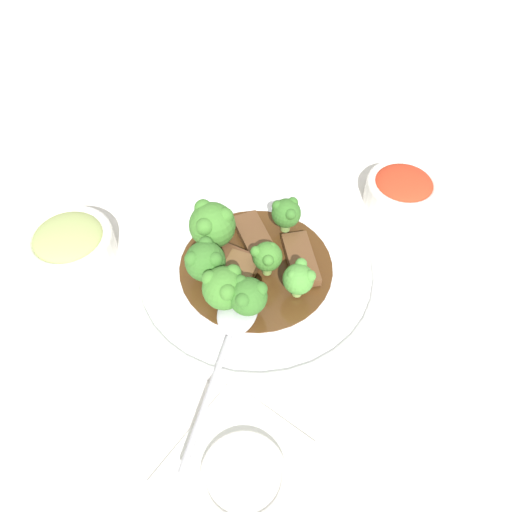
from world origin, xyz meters
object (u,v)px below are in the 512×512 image
(main_plate, at_px, (256,269))
(side_bowl_appetizer, at_px, (70,243))
(broccoli_floret_2, at_px, (248,296))
(beef_strip_1, at_px, (229,256))
(side_bowl_kimchi, at_px, (402,189))
(broccoli_floret_0, at_px, (265,258))
(broccoli_floret_4, at_px, (301,277))
(serving_spoon, at_px, (233,324))
(beef_strip_2, at_px, (254,236))
(broccoli_floret_6, at_px, (224,287))
(broccoli_floret_1, at_px, (205,261))
(broccoli_floret_5, at_px, (212,224))
(beef_strip_3, at_px, (237,277))
(beef_strip_0, at_px, (301,259))
(sauce_dish, at_px, (244,475))
(broccoli_floret_3, at_px, (286,213))

(main_plate, distance_m, side_bowl_appetizer, 0.23)
(broccoli_floret_2, bearing_deg, beef_strip_1, 60.57)
(side_bowl_kimchi, bearing_deg, broccoli_floret_2, 175.95)
(beef_strip_1, xyz_separation_m, broccoli_floret_0, (0.01, -0.05, 0.02))
(broccoli_floret_4, bearing_deg, serving_spoon, 165.33)
(broccoli_floret_0, bearing_deg, serving_spoon, -162.98)
(beef_strip_2, height_order, broccoli_floret_6, broccoli_floret_6)
(broccoli_floret_1, height_order, broccoli_floret_6, broccoli_floret_6)
(beef_strip_2, distance_m, broccoli_floret_2, 0.11)
(broccoli_floret_5, xyz_separation_m, serving_spoon, (-0.07, -0.10, -0.03))
(beef_strip_3, distance_m, broccoli_floret_5, 0.07)
(broccoli_floret_2, relative_size, broccoli_floret_5, 0.86)
(side_bowl_appetizer, bearing_deg, broccoli_floret_2, -71.51)
(broccoli_floret_0, xyz_separation_m, broccoli_floret_4, (0.01, -0.05, -0.00))
(broccoli_floret_1, distance_m, broccoli_floret_2, 0.07)
(beef_strip_0, xyz_separation_m, broccoli_floret_2, (-0.09, -0.00, 0.03))
(main_plate, relative_size, serving_spoon, 1.53)
(beef_strip_2, bearing_deg, side_bowl_kimchi, -24.11)
(beef_strip_0, distance_m, sauce_dish, 0.25)
(broccoli_floret_4, height_order, broccoli_floret_6, broccoli_floret_6)
(side_bowl_kimchi, bearing_deg, serving_spoon, 176.55)
(beef_strip_3, xyz_separation_m, side_bowl_kimchi, (0.26, -0.06, -0.00))
(broccoli_floret_1, xyz_separation_m, side_bowl_appetizer, (-0.08, 0.16, -0.03))
(beef_strip_3, height_order, broccoli_floret_3, broccoli_floret_3)
(broccoli_floret_3, relative_size, side_bowl_kimchi, 0.48)
(side_bowl_kimchi, height_order, sauce_dish, side_bowl_kimchi)
(sauce_dish, bearing_deg, broccoli_floret_6, 50.02)
(main_plate, height_order, broccoli_floret_4, broccoli_floret_4)
(beef_strip_3, bearing_deg, sauce_dish, -134.54)
(side_bowl_appetizer, relative_size, sauce_dish, 1.33)
(broccoli_floret_1, distance_m, broccoli_floret_4, 0.11)
(broccoli_floret_2, bearing_deg, sauce_dish, -138.24)
(main_plate, bearing_deg, beef_strip_0, -44.23)
(main_plate, xyz_separation_m, broccoli_floret_1, (-0.05, 0.03, 0.04))
(broccoli_floret_6, distance_m, serving_spoon, 0.04)
(broccoli_floret_1, height_order, broccoli_floret_2, same)
(broccoli_floret_2, bearing_deg, side_bowl_appetizer, 108.49)
(broccoli_floret_5, distance_m, serving_spoon, 0.13)
(beef_strip_1, height_order, broccoli_floret_6, broccoli_floret_6)
(side_bowl_appetizer, height_order, sauce_dish, side_bowl_appetizer)
(beef_strip_3, xyz_separation_m, broccoli_floret_2, (-0.02, -0.04, 0.02))
(beef_strip_1, xyz_separation_m, beef_strip_2, (0.04, -0.00, -0.00))
(beef_strip_0, bearing_deg, broccoli_floret_6, 166.47)
(serving_spoon, bearing_deg, broccoli_floret_3, 19.49)
(broccoli_floret_2, distance_m, serving_spoon, 0.03)
(broccoli_floret_5, height_order, sauce_dish, broccoli_floret_5)
(beef_strip_0, relative_size, broccoli_floret_4, 1.77)
(beef_strip_2, bearing_deg, broccoli_floret_2, -140.52)
(beef_strip_0, height_order, side_bowl_kimchi, side_bowl_kimchi)
(broccoli_floret_1, relative_size, broccoli_floret_4, 1.13)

